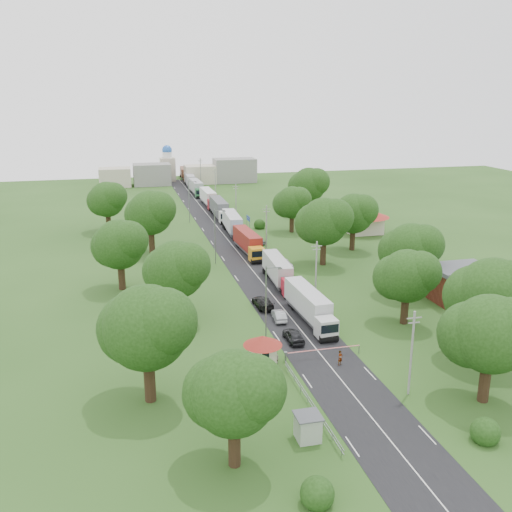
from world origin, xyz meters
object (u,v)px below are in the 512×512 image
object	(u,v)px
info_sign	(248,221)
car_lane_mid	(279,315)
boom_barrier	(312,351)
guard_booth	(263,346)
truck_0	(310,306)
car_lane_front	(293,336)
pedestrian_near	(340,358)

from	to	relation	value
info_sign	car_lane_mid	world-z (taller)	info_sign
boom_barrier	guard_booth	size ratio (longest dim) A/B	2.10
guard_booth	truck_0	world-z (taller)	truck_0
truck_0	car_lane_front	xyz separation A→B (m)	(-4.10, -5.85, -1.38)
boom_barrier	car_lane_mid	xyz separation A→B (m)	(-0.44, 12.00, -0.21)
car_lane_front	car_lane_mid	size ratio (longest dim) A/B	1.09
boom_barrier	guard_booth	distance (m)	5.98
guard_booth	pedestrian_near	bearing A→B (deg)	-15.41
boom_barrier	info_sign	world-z (taller)	info_sign
car_lane_front	pedestrian_near	xyz separation A→B (m)	(3.18, -7.31, 0.08)
car_lane_front	guard_booth	bearing A→B (deg)	43.41
boom_barrier	info_sign	size ratio (longest dim) A/B	2.25
guard_booth	pedestrian_near	world-z (taller)	guard_booth
info_sign	car_lane_front	bearing A→B (deg)	-97.44
guard_booth	info_sign	distance (m)	61.27
car_lane_front	info_sign	bearing A→B (deg)	-97.83
car_lane_front	pedestrian_near	distance (m)	7.97
car_lane_front	pedestrian_near	size ratio (longest dim) A/B	2.66
car_lane_front	car_lane_mid	world-z (taller)	car_lane_front
guard_booth	truck_0	xyz separation A→B (m)	(9.31, 10.85, -0.01)
guard_booth	pedestrian_near	distance (m)	8.80
car_lane_mid	guard_booth	bearing A→B (deg)	70.31
boom_barrier	car_lane_front	distance (m)	5.04
info_sign	truck_0	size ratio (longest dim) A/B	0.28
guard_booth	car_lane_front	bearing A→B (deg)	43.80
boom_barrier	pedestrian_near	distance (m)	3.44
pedestrian_near	car_lane_mid	bearing A→B (deg)	76.76
guard_booth	info_sign	size ratio (longest dim) A/B	1.07
truck_0	boom_barrier	bearing A→B (deg)	-107.75
boom_barrier	truck_0	world-z (taller)	truck_0
guard_booth	info_sign	bearing A→B (deg)	78.32
car_lane_front	car_lane_mid	xyz separation A→B (m)	(0.19, 7.00, -0.09)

